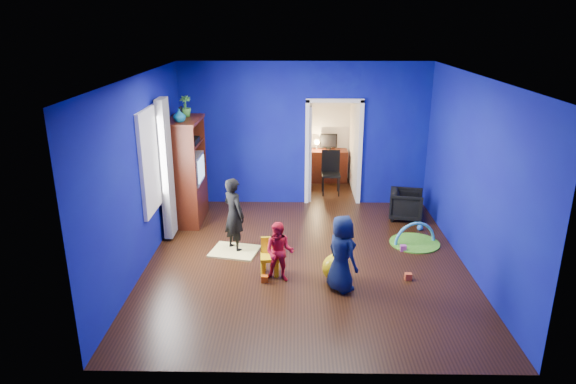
{
  "coord_description": "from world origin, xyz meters",
  "views": [
    {
      "loc": [
        -0.16,
        -7.43,
        3.69
      ],
      "look_at": [
        -0.29,
        0.4,
        1.02
      ],
      "focal_mm": 32.0,
      "sensor_mm": 36.0,
      "label": 1
    }
  ],
  "objects_px": {
    "vase": "(179,115)",
    "tv_armoire": "(187,171)",
    "armchair": "(406,205)",
    "study_desk": "(328,166)",
    "child_navy": "(342,253)",
    "crt_tv": "(189,169)",
    "toddler_red": "(279,252)",
    "kid_chair": "(270,259)",
    "child_black": "(234,215)",
    "folding_chair": "(331,174)",
    "play_mat": "(414,243)",
    "hopper_ball": "(336,268)"
  },
  "relations": [
    {
      "from": "tv_armoire",
      "to": "play_mat",
      "type": "distance_m",
      "value": 4.33
    },
    {
      "from": "child_navy",
      "to": "crt_tv",
      "type": "relative_size",
      "value": 1.6
    },
    {
      "from": "play_mat",
      "to": "kid_chair",
      "type": "bearing_deg",
      "value": -155.08
    },
    {
      "from": "vase",
      "to": "tv_armoire",
      "type": "distance_m",
      "value": 1.13
    },
    {
      "from": "tv_armoire",
      "to": "study_desk",
      "type": "xyz_separation_m",
      "value": [
        2.8,
        2.54,
        -0.6
      ]
    },
    {
      "from": "tv_armoire",
      "to": "folding_chair",
      "type": "distance_m",
      "value": 3.26
    },
    {
      "from": "child_black",
      "to": "folding_chair",
      "type": "xyz_separation_m",
      "value": [
        1.78,
        2.9,
        -0.17
      ]
    },
    {
      "from": "hopper_ball",
      "to": "kid_chair",
      "type": "xyz_separation_m",
      "value": [
        -0.98,
        0.2,
        0.04
      ]
    },
    {
      "from": "vase",
      "to": "crt_tv",
      "type": "xyz_separation_m",
      "value": [
        0.04,
        0.3,
        -1.05
      ]
    },
    {
      "from": "hopper_ball",
      "to": "folding_chair",
      "type": "distance_m",
      "value": 3.96
    },
    {
      "from": "armchair",
      "to": "vase",
      "type": "distance_m",
      "value": 4.56
    },
    {
      "from": "vase",
      "to": "armchair",
      "type": "bearing_deg",
      "value": 5.86
    },
    {
      "from": "vase",
      "to": "play_mat",
      "type": "distance_m",
      "value": 4.64
    },
    {
      "from": "play_mat",
      "to": "folding_chair",
      "type": "distance_m",
      "value": 2.95
    },
    {
      "from": "play_mat",
      "to": "toddler_red",
      "type": "bearing_deg",
      "value": -149.77
    },
    {
      "from": "armchair",
      "to": "study_desk",
      "type": "bearing_deg",
      "value": 41.14
    },
    {
      "from": "toddler_red",
      "to": "study_desk",
      "type": "height_order",
      "value": "toddler_red"
    },
    {
      "from": "hopper_ball",
      "to": "play_mat",
      "type": "distance_m",
      "value": 1.98
    },
    {
      "from": "child_navy",
      "to": "crt_tv",
      "type": "height_order",
      "value": "crt_tv"
    },
    {
      "from": "crt_tv",
      "to": "play_mat",
      "type": "relative_size",
      "value": 0.82
    },
    {
      "from": "vase",
      "to": "folding_chair",
      "type": "xyz_separation_m",
      "value": [
        2.8,
        1.88,
        -1.61
      ]
    },
    {
      "from": "crt_tv",
      "to": "vase",
      "type": "bearing_deg",
      "value": -97.59
    },
    {
      "from": "tv_armoire",
      "to": "hopper_ball",
      "type": "bearing_deg",
      "value": -41.96
    },
    {
      "from": "vase",
      "to": "study_desk",
      "type": "xyz_separation_m",
      "value": [
        2.8,
        2.84,
        -1.7
      ]
    },
    {
      "from": "tv_armoire",
      "to": "armchair",
      "type": "bearing_deg",
      "value": 1.75
    },
    {
      "from": "vase",
      "to": "tv_armoire",
      "type": "relative_size",
      "value": 0.12
    },
    {
      "from": "child_black",
      "to": "toddler_red",
      "type": "distance_m",
      "value": 1.31
    },
    {
      "from": "study_desk",
      "to": "crt_tv",
      "type": "bearing_deg",
      "value": -137.46
    },
    {
      "from": "toddler_red",
      "to": "kid_chair",
      "type": "relative_size",
      "value": 1.82
    },
    {
      "from": "child_navy",
      "to": "play_mat",
      "type": "relative_size",
      "value": 1.32
    },
    {
      "from": "crt_tv",
      "to": "study_desk",
      "type": "relative_size",
      "value": 0.8
    },
    {
      "from": "play_mat",
      "to": "study_desk",
      "type": "xyz_separation_m",
      "value": [
        -1.29,
        3.58,
        0.36
      ]
    },
    {
      "from": "crt_tv",
      "to": "study_desk",
      "type": "xyz_separation_m",
      "value": [
        2.76,
        2.54,
        -0.65
      ]
    },
    {
      "from": "child_navy",
      "to": "tv_armoire",
      "type": "relative_size",
      "value": 0.57
    },
    {
      "from": "crt_tv",
      "to": "play_mat",
      "type": "xyz_separation_m",
      "value": [
        4.05,
        -1.04,
        -1.01
      ]
    },
    {
      "from": "child_black",
      "to": "kid_chair",
      "type": "relative_size",
      "value": 2.51
    },
    {
      "from": "child_navy",
      "to": "toddler_red",
      "type": "distance_m",
      "value": 0.93
    },
    {
      "from": "hopper_ball",
      "to": "folding_chair",
      "type": "xyz_separation_m",
      "value": [
        0.17,
        3.95,
        0.25
      ]
    },
    {
      "from": "tv_armoire",
      "to": "kid_chair",
      "type": "bearing_deg",
      "value": -52.72
    },
    {
      "from": "tv_armoire",
      "to": "study_desk",
      "type": "bearing_deg",
      "value": 42.13
    },
    {
      "from": "hopper_ball",
      "to": "crt_tv",
      "type": "bearing_deg",
      "value": 137.61
    },
    {
      "from": "tv_armoire",
      "to": "crt_tv",
      "type": "relative_size",
      "value": 2.8
    },
    {
      "from": "armchair",
      "to": "child_black",
      "type": "distance_m",
      "value": 3.48
    },
    {
      "from": "child_navy",
      "to": "kid_chair",
      "type": "distance_m",
      "value": 1.17
    },
    {
      "from": "play_mat",
      "to": "armchair",
      "type": "bearing_deg",
      "value": 86.38
    },
    {
      "from": "child_black",
      "to": "tv_armoire",
      "type": "xyz_separation_m",
      "value": [
        -1.03,
        1.33,
        0.35
      ]
    },
    {
      "from": "kid_chair",
      "to": "study_desk",
      "type": "relative_size",
      "value": 0.57
    },
    {
      "from": "armchair",
      "to": "vase",
      "type": "height_order",
      "value": "vase"
    },
    {
      "from": "toddler_red",
      "to": "vase",
      "type": "bearing_deg",
      "value": 140.43
    },
    {
      "from": "armchair",
      "to": "folding_chair",
      "type": "relative_size",
      "value": 0.68
    }
  ]
}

